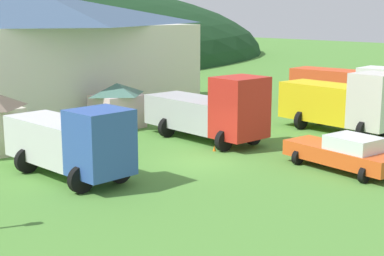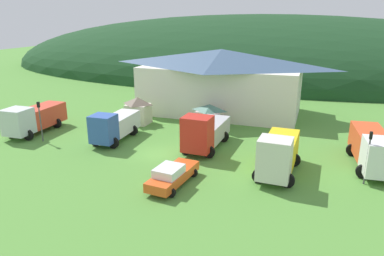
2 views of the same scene
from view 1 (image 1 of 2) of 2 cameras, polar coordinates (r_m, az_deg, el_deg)
name	(u,v)px [view 1 (image 1 of 2)]	position (r m, az deg, el deg)	size (l,w,h in m)	color
ground_plane	(199,162)	(27.20, 0.68, -3.42)	(200.00, 200.00, 0.00)	#518C38
depot_building	(44,53)	(40.64, -14.42, 7.22)	(21.21, 11.09, 8.16)	white
play_shed_pink	(117,105)	(35.24, -7.40, 2.29)	(2.98, 2.50, 2.74)	beige
box_truck_blue	(72,141)	(24.87, -11.80, -1.27)	(3.13, 6.86, 3.20)	#3356AD
crane_truck_red	(212,110)	(31.23, 2.00, 1.77)	(3.48, 7.60, 3.71)	red
flatbed_truck_yellow	(343,102)	(34.65, 14.76, 2.54)	(3.36, 7.12, 3.65)	silver
heavy_rig_white	(350,86)	(42.79, 15.38, 4.06)	(3.59, 8.34, 3.18)	white
service_pickup_orange	(344,153)	(26.48, 14.83, -2.39)	(2.67, 5.56, 1.66)	#E5541F
traffic_cone_near_pickup	(214,151)	(29.40, 2.23, -2.29)	(0.36, 0.36, 0.55)	orange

